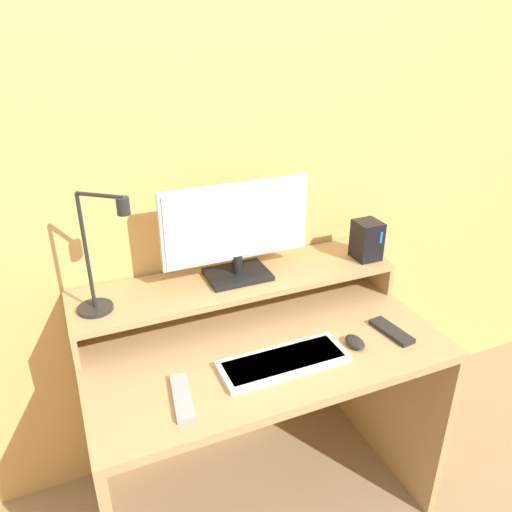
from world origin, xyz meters
name	(u,v)px	position (x,y,z in m)	size (l,w,h in m)	color
wall_back	(217,161)	(0.00, 0.72, 1.25)	(6.00, 0.05, 2.50)	#E5AD60
desk	(259,390)	(0.00, 0.34, 0.53)	(1.16, 0.69, 0.75)	tan
monitor_shelf	(237,283)	(0.00, 0.54, 0.85)	(1.16, 0.28, 0.13)	tan
monitor	(237,230)	(0.01, 0.55, 1.05)	(0.53, 0.16, 0.34)	black
desk_lamp	(100,268)	(-0.46, 0.50, 1.03)	(0.19, 0.16, 0.39)	black
router_dock	(367,240)	(0.51, 0.50, 0.95)	(0.09, 0.10, 0.15)	black
keyboard	(284,361)	(0.01, 0.19, 0.76)	(0.40, 0.15, 0.02)	silver
mouse	(355,342)	(0.27, 0.18, 0.76)	(0.05, 0.08, 0.03)	black
remote_control	(182,397)	(-0.32, 0.16, 0.76)	(0.08, 0.19, 0.02)	#99999E
remote_secondary	(391,331)	(0.42, 0.19, 0.76)	(0.08, 0.17, 0.02)	black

